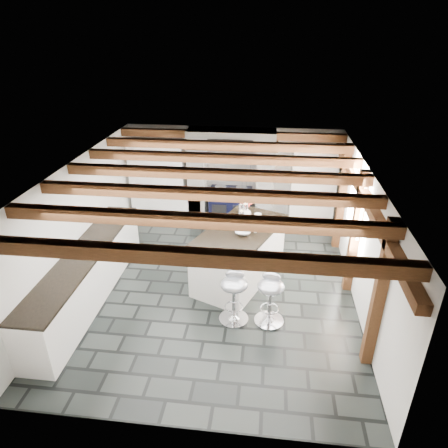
# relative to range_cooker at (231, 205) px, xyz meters

# --- Properties ---
(ground) EXTENTS (6.00, 6.00, 0.00)m
(ground) POSITION_rel_range_cooker_xyz_m (0.00, -2.68, -0.47)
(ground) COLOR black
(ground) RESTS_ON ground
(room_shell) EXTENTS (6.00, 6.03, 6.00)m
(room_shell) POSITION_rel_range_cooker_xyz_m (-0.61, -1.26, 0.60)
(room_shell) COLOR silver
(room_shell) RESTS_ON ground
(range_cooker) EXTENTS (1.00, 0.63, 0.99)m
(range_cooker) POSITION_rel_range_cooker_xyz_m (0.00, 0.00, 0.00)
(range_cooker) COLOR black
(range_cooker) RESTS_ON ground
(kitchen_island) EXTENTS (1.81, 2.35, 1.38)m
(kitchen_island) POSITION_rel_range_cooker_xyz_m (0.41, -2.35, 0.07)
(kitchen_island) COLOR white
(kitchen_island) RESTS_ON ground
(bar_stool_near) EXTENTS (0.52, 0.52, 0.90)m
(bar_stool_near) POSITION_rel_range_cooker_xyz_m (1.00, -3.58, 0.09)
(bar_stool_near) COLOR silver
(bar_stool_near) RESTS_ON ground
(bar_stool_far) EXTENTS (0.49, 0.49, 0.91)m
(bar_stool_far) POSITION_rel_range_cooker_xyz_m (0.42, -3.60, 0.10)
(bar_stool_far) COLOR silver
(bar_stool_far) RESTS_ON ground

